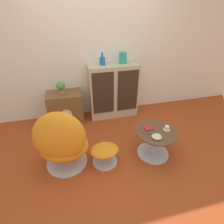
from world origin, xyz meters
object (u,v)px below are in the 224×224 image
tv_console (66,107)px  potted_plant (61,87)px  egg_chair (62,142)px  ottoman (105,152)px  book_stack (148,129)px  sideboard (113,91)px  teacup (167,128)px  coffee_table (155,141)px  vase_inner_left (123,58)px  vase_leftmost (102,61)px  bowl (157,137)px

tv_console → potted_plant: bearing=178.7°
egg_chair → potted_plant: size_ratio=4.04×
ottoman → potted_plant: (-0.53, 1.24, 0.53)m
ottoman → book_stack: size_ratio=3.05×
tv_console → potted_plant: potted_plant is taller
sideboard → teacup: size_ratio=10.69×
coffee_table → potted_plant: size_ratio=2.58×
coffee_table → vase_inner_left: (-0.14, 1.28, 0.91)m
sideboard → potted_plant: sideboard is taller
tv_console → ottoman: bearing=-68.2°
vase_leftmost → book_stack: vase_leftmost is taller
teacup → coffee_table: bearing=-178.1°
coffee_table → vase_leftmost: 1.63m
coffee_table → book_stack: size_ratio=4.57×
egg_chair → vase_inner_left: bearing=45.6°
tv_console → coffee_table: (1.25, -1.26, -0.05)m
coffee_table → bowl: bearing=-115.5°
book_stack → egg_chair: bearing=178.4°
vase_leftmost → vase_inner_left: vase_leftmost is taller
ottoman → teacup: bearing=-0.5°
vase_inner_left → book_stack: bearing=-88.7°
ottoman → bowl: bowl is taller
potted_plant → teacup: size_ratio=2.33×
ottoman → teacup: size_ratio=4.01×
teacup → bowl: bearing=-150.3°
bowl → tv_console: bearing=131.0°
coffee_table → egg_chair: bearing=176.4°
sideboard → ottoman: (-0.44, -1.26, -0.34)m
sideboard → vase_leftmost: 0.63m
sideboard → bowl: (0.26, -1.39, -0.08)m
bowl → egg_chair: bearing=170.8°
egg_chair → vase_leftmost: (0.79, 1.19, 0.69)m
sideboard → tv_console: bearing=-179.0°
vase_leftmost → egg_chair: bearing=-123.6°
tv_console → egg_chair: (-0.05, -1.17, 0.14)m
vase_leftmost → teacup: (0.67, -1.27, -0.68)m
sideboard → teacup: (0.48, -1.27, -0.08)m
vase_leftmost → tv_console: bearing=-178.5°
vase_leftmost → vase_inner_left: size_ratio=1.06×
sideboard → bowl: size_ratio=7.57×
book_stack → tv_console: bearing=133.5°
potted_plant → vase_leftmost: bearing=1.4°
ottoman → vase_inner_left: size_ratio=1.92×
coffee_table → bowl: size_ratio=4.26×
sideboard → vase_inner_left: size_ratio=5.13×
vase_inner_left → vase_leftmost: bearing=180.0°
egg_chair → vase_leftmost: bearing=56.4°
egg_chair → coffee_table: 1.32m
egg_chair → coffee_table: egg_chair is taller
sideboard → vase_inner_left: bearing=1.3°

